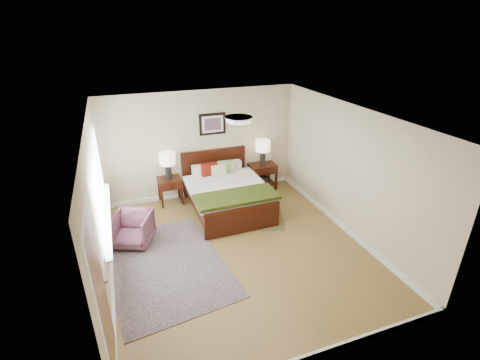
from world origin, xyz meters
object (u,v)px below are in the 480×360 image
(nightstand_left, at_px, (170,184))
(armchair, at_px, (133,229))
(lamp_left, at_px, (168,161))
(lamp_right, at_px, (263,148))
(nightstand_right, at_px, (262,174))
(bed, at_px, (227,189))
(rug_persian, at_px, (166,266))

(nightstand_left, relative_size, armchair, 0.89)
(lamp_left, bearing_deg, armchair, -124.16)
(lamp_left, bearing_deg, nightstand_left, -90.00)
(lamp_right, bearing_deg, nightstand_left, -179.47)
(nightstand_right, distance_m, lamp_left, 2.39)
(nightstand_left, height_order, armchair, armchair)
(bed, xyz_separation_m, rug_persian, (-1.61, -1.52, -0.50))
(nightstand_right, height_order, armchair, nightstand_right)
(rug_persian, bearing_deg, armchair, 109.72)
(bed, xyz_separation_m, lamp_left, (-1.11, 0.77, 0.54))
(bed, bearing_deg, armchair, -163.03)
(armchair, xyz_separation_m, rug_persian, (0.45, -0.89, -0.31))
(bed, bearing_deg, nightstand_left, 146.10)
(lamp_right, distance_m, armchair, 3.62)
(bed, bearing_deg, lamp_left, 145.36)
(nightstand_left, relative_size, nightstand_right, 0.95)
(nightstand_right, distance_m, rug_persian, 3.63)
(armchair, bearing_deg, lamp_right, 47.57)
(lamp_right, distance_m, rug_persian, 3.77)
(armchair, bearing_deg, nightstand_left, 79.73)
(nightstand_left, xyz_separation_m, armchair, (-0.95, -1.38, -0.18))
(nightstand_left, relative_size, lamp_right, 1.00)
(nightstand_left, xyz_separation_m, lamp_right, (2.30, 0.02, 0.58))
(bed, relative_size, lamp_right, 3.33)
(bed, bearing_deg, rug_persian, -136.64)
(nightstand_right, height_order, lamp_left, lamp_left)
(lamp_left, relative_size, lamp_right, 1.00)
(lamp_left, xyz_separation_m, armchair, (-0.95, -1.40, -0.73))
(bed, relative_size, rug_persian, 0.76)
(nightstand_left, bearing_deg, nightstand_right, 0.20)
(lamp_right, relative_size, armchair, 0.89)
(bed, height_order, rug_persian, bed)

